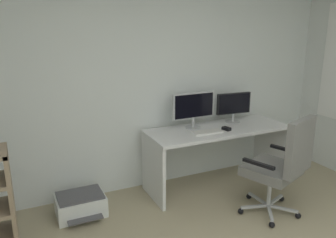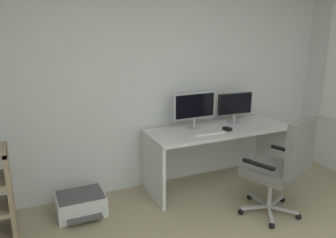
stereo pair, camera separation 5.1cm
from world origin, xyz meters
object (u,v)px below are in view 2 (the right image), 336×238
Objects in this scene: monitor_main at (194,107)px; printer at (81,204)px; monitor_secondary at (235,105)px; office_chair at (282,164)px; keyboard at (208,132)px; desk at (218,142)px; computer_mouse at (227,129)px.

printer is (-1.37, -0.11, -0.87)m from monitor_main.
monitor_main is 0.56m from monitor_secondary.
office_chair is (0.46, -0.98, -0.41)m from monitor_main.
keyboard is at bearing 118.70° from office_chair.
desk is 4.97× the size of keyboard.
keyboard is 0.70× the size of printer.
desk is at bearing 31.29° from keyboard.
desk is at bearing -24.12° from monitor_main.
computer_mouse is at bearing -4.14° from printer.
office_chair is at bearing -25.36° from printer.
office_chair is at bearing -64.76° from monitor_main.
monitor_main is at bearing 155.88° from desk.
monitor_main reaches higher than computer_mouse.
printer is at bearing 179.72° from desk.
office_chair is (0.41, -0.74, -0.16)m from keyboard.
computer_mouse is (0.25, 0.00, 0.01)m from keyboard.
monitor_main reaches higher than monitor_secondary.
keyboard is (-0.21, -0.11, 0.19)m from desk.
computer_mouse is at bearing 3.14° from keyboard.
desk is at bearing -158.05° from monitor_secondary.
monitor_secondary is (0.56, 0.00, -0.03)m from monitor_main.
monitor_main is 5.29× the size of computer_mouse.
monitor_secondary is 1.31× the size of keyboard.
monitor_main is at bearing 128.39° from computer_mouse.
keyboard is 0.32× the size of office_chair.
keyboard is at bearing -4.94° from printer.
monitor_secondary is at bearing 84.22° from office_chair.
monitor_secondary reaches higher than office_chair.
office_chair reaches higher than keyboard.
monitor_secondary is 0.42× the size of office_chair.
office_chair is at bearing -58.51° from keyboard.
desk is 3.80× the size of monitor_secondary.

